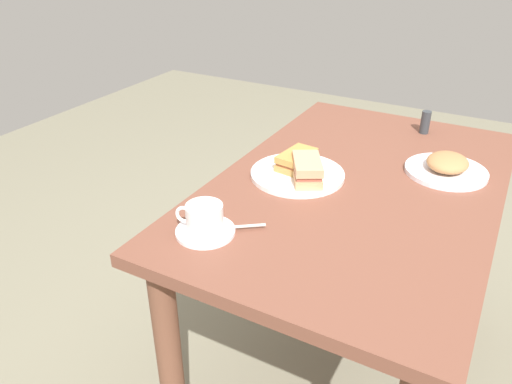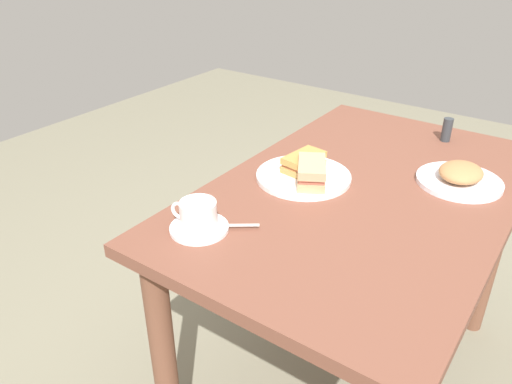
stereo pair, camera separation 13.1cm
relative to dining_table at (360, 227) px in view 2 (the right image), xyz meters
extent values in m
plane|color=gray|center=(0.00, 0.00, -0.64)|extent=(6.00, 6.00, 0.00)
cube|color=brown|center=(0.00, 0.00, 0.11)|extent=(1.21, 0.76, 0.03)
cylinder|color=brown|center=(-0.53, -0.30, -0.27)|extent=(0.07, 0.07, 0.73)
cylinder|color=brown|center=(0.53, -0.30, -0.27)|extent=(0.07, 0.07, 0.73)
cylinder|color=brown|center=(-0.53, 0.30, -0.27)|extent=(0.07, 0.07, 0.73)
cylinder|color=white|center=(0.05, -0.17, 0.14)|extent=(0.27, 0.27, 0.01)
cube|color=#B38A48|center=(0.02, -0.19, 0.15)|extent=(0.14, 0.09, 0.02)
cube|color=#A95E3F|center=(0.02, -0.19, 0.17)|extent=(0.13, 0.08, 0.01)
cube|color=#B98741|center=(0.02, -0.19, 0.18)|extent=(0.14, 0.09, 0.02)
cube|color=tan|center=(0.08, -0.13, 0.16)|extent=(0.16, 0.13, 0.02)
cube|color=#AE5B49|center=(0.08, -0.13, 0.17)|extent=(0.14, 0.12, 0.01)
cube|color=tan|center=(0.08, -0.13, 0.19)|extent=(0.16, 0.13, 0.02)
cylinder|color=white|center=(0.43, -0.24, 0.13)|extent=(0.14, 0.14, 0.01)
cylinder|color=white|center=(0.43, -0.24, 0.17)|extent=(0.09, 0.09, 0.07)
cylinder|color=#A07957|center=(0.43, -0.24, 0.20)|extent=(0.08, 0.08, 0.01)
torus|color=white|center=(0.44, -0.29, 0.17)|extent=(0.02, 0.05, 0.05)
cube|color=silver|center=(0.37, -0.15, 0.14)|extent=(0.05, 0.07, 0.00)
ellipsoid|color=silver|center=(0.40, -0.19, 0.14)|extent=(0.03, 0.03, 0.01)
cylinder|color=white|center=(-0.18, 0.21, 0.14)|extent=(0.24, 0.24, 0.01)
ellipsoid|color=#AD7848|center=(-0.18, 0.21, 0.17)|extent=(0.14, 0.12, 0.04)
cylinder|color=#33383D|center=(-0.47, 0.08, 0.17)|extent=(0.03, 0.03, 0.08)
camera|label=1|loc=(1.25, 0.35, 0.79)|focal=34.90mm
camera|label=2|loc=(1.18, 0.46, 0.79)|focal=34.90mm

